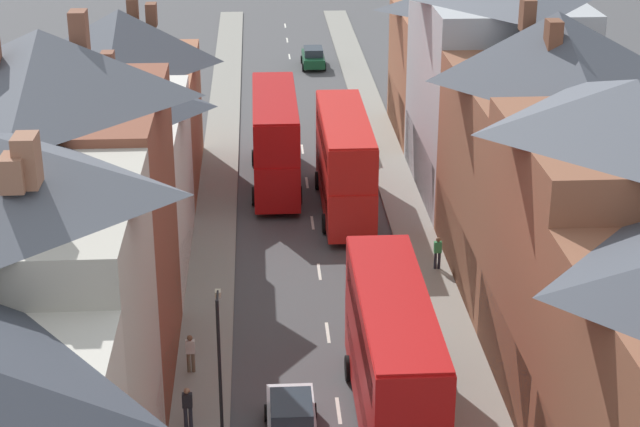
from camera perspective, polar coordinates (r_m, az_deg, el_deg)
pavement_left at (r=58.01m, az=-5.55°, el=0.21°), size 2.20×104.00×0.14m
pavement_right at (r=58.49m, az=4.49°, el=0.44°), size 2.20×104.00×0.14m
centre_line_dashes at (r=56.20m, az=-0.40°, el=-0.50°), size 0.14×97.80×0.01m
terrace_row_left at (r=36.30m, az=-14.99°, el=-4.16°), size 8.00×60.43×14.11m
terrace_row_right at (r=41.56m, az=14.92°, el=-0.61°), size 8.00×67.10×14.05m
double_decker_bus_lead at (r=38.00m, az=3.87°, el=-7.71°), size 2.74×10.80×5.30m
double_decker_bus_mid_street at (r=60.56m, az=-2.42°, el=4.03°), size 2.74×10.80×5.30m
double_decker_bus_far_approaching at (r=56.86m, az=1.30°, el=2.81°), size 2.74×10.80×5.30m
car_near_blue at (r=86.84m, az=-0.37°, el=8.34°), size 1.90×4.22×1.63m
car_parked_left_a at (r=66.11m, az=1.79°, el=3.83°), size 1.90×4.12×1.69m
car_mid_black at (r=38.26m, az=-1.53°, el=-10.92°), size 1.90×3.95×1.66m
car_parked_left_b at (r=42.31m, az=4.96°, el=-7.48°), size 1.90×4.59×1.65m
pedestrian_mid_left at (r=38.91m, az=-7.08°, el=-10.13°), size 0.36×0.22×1.61m
pedestrian_mid_right at (r=42.22m, az=-6.93°, el=-7.32°), size 0.36×0.22×1.61m
pedestrian_far_left at (r=50.67m, az=6.30°, el=-2.02°), size 0.36×0.22×1.61m
street_lamp at (r=37.29m, az=-5.39°, el=-7.63°), size 0.20×1.12×5.50m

